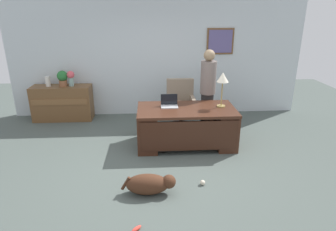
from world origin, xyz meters
The scene contains 14 objects.
ground_plane centered at (0.00, 0.00, 0.00)m, with size 12.00×12.00×0.00m, color #4C5651.
back_wall centered at (0.01, 2.60, 1.35)m, with size 7.00×0.16×2.70m.
desk centered at (0.50, 0.65, 0.41)m, with size 1.84×0.97×0.75m.
credenza centered at (-2.25, 2.25, 0.41)m, with size 1.36×0.50×0.82m.
armchair centered at (0.49, 1.69, 0.47)m, with size 0.60×0.59×1.04m.
person_standing centered at (1.02, 1.36, 0.91)m, with size 0.32×0.32×1.74m.
dog_lying centered at (-0.20, -0.90, 0.16)m, with size 0.79×0.33×0.30m.
laptop centered at (0.18, 0.83, 0.80)m, with size 0.32×0.22×0.22m.
desk_lamp centered at (1.17, 0.74, 1.27)m, with size 0.22×0.22×0.66m.
vase_with_flowers centered at (-2.00, 2.25, 1.02)m, with size 0.17×0.17×0.35m.
vase_empty centered at (-2.53, 2.25, 0.93)m, with size 0.11×0.11×0.23m, color silver.
potted_plant centered at (-2.18, 2.25, 1.01)m, with size 0.24×0.24×0.36m.
dog_toy_ball centered at (0.59, -0.73, 0.04)m, with size 0.08×0.08×0.08m, color beige.
dog_toy_bone centered at (-0.37, -1.64, 0.03)m, with size 0.15×0.05×0.05m, color #E53F33.
Camera 1 is at (-0.17, -4.47, 2.50)m, focal length 31.16 mm.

